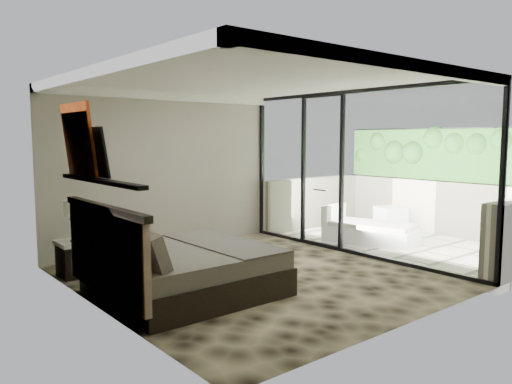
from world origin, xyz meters
TOP-DOWN VIEW (x-y plane):
  - floor at (0.00, 0.00)m, footprint 5.00×5.00m
  - ceiling at (0.00, 0.00)m, footprint 4.50×5.00m
  - back_wall at (0.00, 2.49)m, footprint 4.50×0.02m
  - left_wall at (-2.24, 0.00)m, footprint 0.02×5.00m
  - glass_wall at (2.25, 0.00)m, footprint 0.08×5.00m
  - terrace_slab at (3.75, 0.00)m, footprint 3.00×5.00m
  - parapet_far at (5.10, 0.00)m, footprint 0.30×5.00m
  - foliage_hedge at (5.10, 0.00)m, footprint 0.36×4.60m
  - picture_ledge at (-2.18, 0.10)m, footprint 0.12×2.20m
  - bed at (-1.25, -0.06)m, footprint 2.14×2.07m
  - nightstand at (-1.95, 1.64)m, footprint 0.65×0.65m
  - table_lamp at (-1.95, 1.60)m, footprint 0.33×0.33m
  - abstract_canvas at (-2.19, 0.70)m, footprint 0.13×0.90m
  - framed_print at (-2.14, 0.25)m, footprint 0.11×0.50m
  - ottoman at (4.45, 0.83)m, footprint 0.71×0.71m
  - lounger at (3.25, 0.48)m, footprint 1.26×1.87m

SIDE VIEW (x-z plane):
  - terrace_slab at x=3.75m, z-range -0.12..0.00m
  - floor at x=0.00m, z-range 0.00..0.00m
  - lounger at x=3.25m, z-range -0.13..0.54m
  - nightstand at x=-1.95m, z-range 0.00..0.51m
  - ottoman at x=4.45m, z-range 0.00..0.54m
  - bed at x=-1.25m, z-range -0.24..0.94m
  - parapet_far at x=5.10m, z-range 0.00..1.10m
  - table_lamp at x=-1.95m, z-range 0.60..1.20m
  - back_wall at x=0.00m, z-range 0.00..2.80m
  - left_wall at x=-2.24m, z-range 0.00..2.80m
  - glass_wall at x=2.25m, z-range 0.00..2.80m
  - picture_ledge at x=-2.18m, z-range 1.48..1.52m
  - foliage_hedge at x=5.10m, z-range 1.10..2.20m
  - framed_print at x=-2.14m, z-range 1.53..2.12m
  - abstract_canvas at x=-2.19m, z-range 1.53..2.42m
  - ceiling at x=0.00m, z-range 2.78..2.80m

